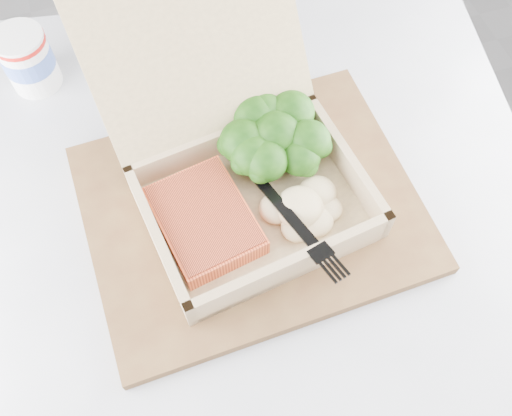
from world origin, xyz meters
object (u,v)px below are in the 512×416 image
object	(u,v)px
cafe_table	(250,269)
serving_tray	(251,208)
takeout_container	(236,155)
paper_cup	(27,58)

from	to	relation	value
cafe_table	serving_tray	xyz separation A→B (m)	(0.00, -0.00, 0.19)
cafe_table	takeout_container	xyz separation A→B (m)	(-0.00, 0.04, 0.24)
serving_tray	cafe_table	bearing A→B (deg)	166.58
takeout_container	paper_cup	distance (m)	0.31
serving_tray	paper_cup	world-z (taller)	paper_cup
cafe_table	paper_cup	size ratio (longest dim) A/B	10.02
cafe_table	takeout_container	bearing A→B (deg)	92.93
cafe_table	takeout_container	size ratio (longest dim) A/B	2.59
cafe_table	serving_tray	distance (m)	0.19
serving_tray	takeout_container	world-z (taller)	takeout_container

